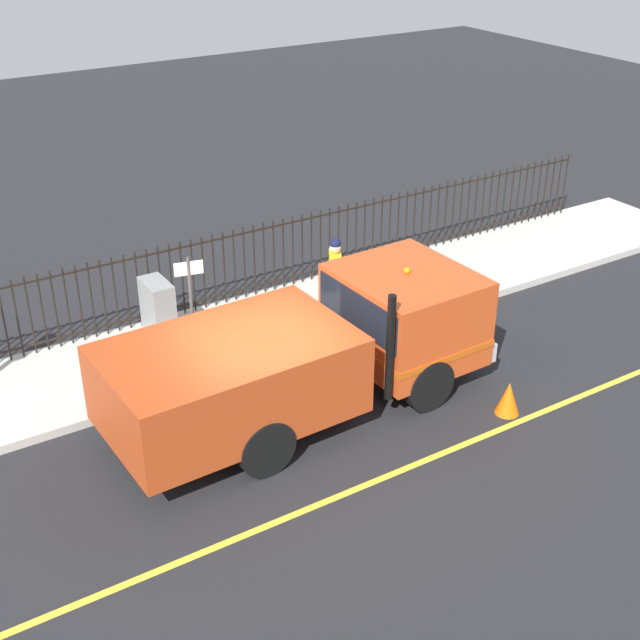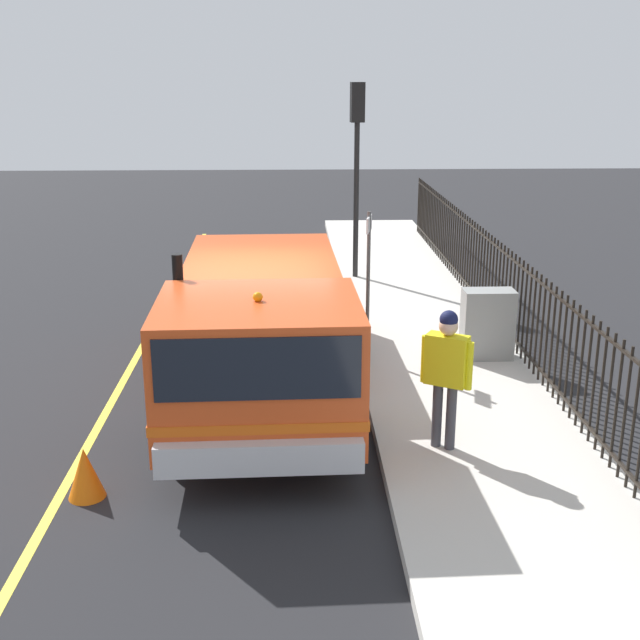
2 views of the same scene
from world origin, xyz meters
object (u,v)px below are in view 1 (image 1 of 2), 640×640
(worker_standing, at_px, (335,271))
(traffic_cone, at_px, (508,398))
(work_truck, at_px, (321,345))
(street_sign, at_px, (191,306))
(utility_cabinet, at_px, (158,308))

(worker_standing, height_order, traffic_cone, worker_standing)
(work_truck, distance_m, traffic_cone, 3.35)
(work_truck, xyz_separation_m, worker_standing, (2.32, -1.79, 0.04))
(worker_standing, relative_size, street_sign, 0.74)
(utility_cabinet, distance_m, street_sign, 2.17)
(street_sign, bearing_deg, worker_standing, -79.23)
(work_truck, relative_size, worker_standing, 3.85)
(work_truck, height_order, worker_standing, work_truck)
(work_truck, xyz_separation_m, traffic_cone, (-1.91, -2.60, -0.91))
(utility_cabinet, bearing_deg, street_sign, 176.62)
(work_truck, xyz_separation_m, utility_cabinet, (3.63, 1.47, -0.48))
(work_truck, height_order, traffic_cone, work_truck)
(worker_standing, xyz_separation_m, utility_cabinet, (1.32, 3.26, -0.52))
(work_truck, bearing_deg, worker_standing, 140.68)
(traffic_cone, bearing_deg, utility_cabinet, 36.28)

